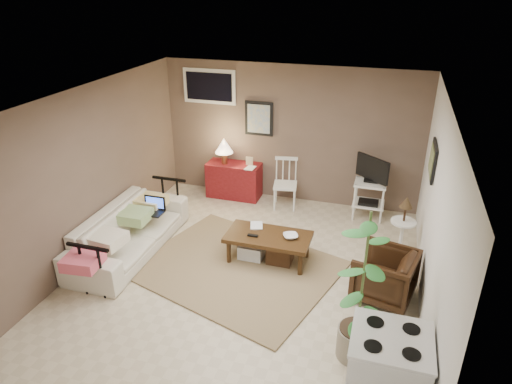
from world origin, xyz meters
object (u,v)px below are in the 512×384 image
(coffee_table, at_px, (268,246))
(side_table, at_px, (404,220))
(tv_stand, at_px, (370,187))
(potted_plant, at_px, (363,283))
(spindle_chair, at_px, (285,185))
(red_console, at_px, (233,177))
(sofa, at_px, (128,225))
(stove, at_px, (386,376))
(armchair, at_px, (385,273))

(coffee_table, height_order, side_table, side_table)
(tv_stand, xyz_separation_m, potted_plant, (0.12, -3.20, 0.37))
(side_table, relative_size, potted_plant, 0.54)
(potted_plant, bearing_deg, side_table, 79.10)
(spindle_chair, bearing_deg, tv_stand, -0.16)
(side_table, bearing_deg, potted_plant, -100.90)
(red_console, distance_m, potted_plant, 4.23)
(sofa, height_order, spindle_chair, spindle_chair)
(potted_plant, bearing_deg, stove, -64.10)
(red_console, relative_size, spindle_chair, 1.28)
(coffee_table, distance_m, tv_stand, 2.16)
(stove, bearing_deg, tv_stand, 96.42)
(sofa, distance_m, spindle_chair, 2.76)
(armchair, bearing_deg, spindle_chair, -126.37)
(stove, bearing_deg, side_table, 87.86)
(red_console, xyz_separation_m, potted_plant, (2.55, -3.33, 0.55))
(tv_stand, relative_size, stove, 1.19)
(armchair, bearing_deg, side_table, -176.66)
(spindle_chair, height_order, tv_stand, tv_stand)
(sofa, height_order, side_table, side_table)
(side_table, bearing_deg, sofa, -165.14)
(coffee_table, height_order, stove, stove)
(spindle_chair, relative_size, potted_plant, 0.49)
(potted_plant, bearing_deg, tv_stand, 92.19)
(tv_stand, relative_size, potted_plant, 0.61)
(red_console, xyz_separation_m, tv_stand, (2.42, -0.13, 0.19))
(red_console, height_order, side_table, red_console)
(coffee_table, xyz_separation_m, red_console, (-1.17, 1.86, 0.14))
(sofa, bearing_deg, tv_stand, -57.67)
(armchair, bearing_deg, coffee_table, -89.22)
(armchair, bearing_deg, tv_stand, -157.07)
(side_table, bearing_deg, armchair, -100.07)
(sofa, relative_size, stove, 2.44)
(sofa, bearing_deg, armchair, -90.59)
(sofa, relative_size, spindle_chair, 2.53)
(side_table, xyz_separation_m, armchair, (-0.18, -1.04, -0.23))
(potted_plant, bearing_deg, armchair, 78.31)
(tv_stand, bearing_deg, armchair, -80.48)
(sofa, height_order, tv_stand, tv_stand)
(sofa, bearing_deg, side_table, -75.14)
(tv_stand, relative_size, armchair, 1.52)
(coffee_table, bearing_deg, red_console, 122.18)
(potted_plant, height_order, stove, potted_plant)
(coffee_table, distance_m, spindle_chair, 1.76)
(coffee_table, xyz_separation_m, potted_plant, (1.37, -1.47, 0.69))
(sofa, relative_size, side_table, 2.33)
(red_console, xyz_separation_m, armchair, (2.78, -2.22, -0.03))
(tv_stand, distance_m, armchair, 2.14)
(coffee_table, height_order, armchair, armchair)
(armchair, xyz_separation_m, stove, (0.08, -1.74, 0.09))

